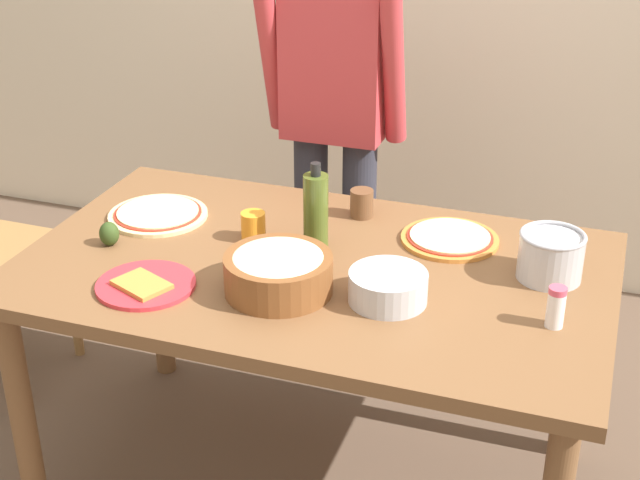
{
  "coord_description": "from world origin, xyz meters",
  "views": [
    {
      "loc": [
        0.74,
        -2.08,
        1.93
      ],
      "look_at": [
        0.0,
        0.05,
        0.81
      ],
      "focal_mm": 51.58,
      "sensor_mm": 36.0,
      "label": 1
    }
  ],
  "objects": [
    {
      "name": "dining_table",
      "position": [
        0.0,
        0.0,
        0.67
      ],
      "size": [
        1.6,
        0.96,
        0.76
      ],
      "color": "brown",
      "rests_on": "ground"
    },
    {
      "name": "person_cook",
      "position": [
        -0.19,
        0.76,
        0.94
      ],
      "size": [
        0.49,
        0.25,
        1.62
      ],
      "color": "#2D2D38",
      "rests_on": "ground"
    },
    {
      "name": "steel_pot",
      "position": [
        0.61,
        0.13,
        0.83
      ],
      "size": [
        0.17,
        0.17,
        0.13
      ],
      "color": "#B7B7BC",
      "rests_on": "dining_table"
    },
    {
      "name": "cup_small_brown",
      "position": [
        0.03,
        0.34,
        0.8
      ],
      "size": [
        0.07,
        0.07,
        0.08
      ],
      "primitive_type": "cylinder",
      "color": "brown",
      "rests_on": "dining_table"
    },
    {
      "name": "pizza_cooked_on_tray",
      "position": [
        0.32,
        0.26,
        0.77
      ],
      "size": [
        0.28,
        0.28,
        0.02
      ],
      "color": "#C67A33",
      "rests_on": "dining_table"
    },
    {
      "name": "plate_with_slice",
      "position": [
        -0.37,
        -0.27,
        0.77
      ],
      "size": [
        0.26,
        0.26,
        0.02
      ],
      "color": "red",
      "rests_on": "dining_table"
    },
    {
      "name": "popcorn_bowl",
      "position": [
        -0.04,
        -0.17,
        0.82
      ],
      "size": [
        0.28,
        0.28,
        0.11
      ],
      "color": "brown",
      "rests_on": "dining_table"
    },
    {
      "name": "mixing_bowl_steel",
      "position": [
        0.24,
        -0.13,
        0.8
      ],
      "size": [
        0.2,
        0.2,
        0.08
      ],
      "color": "#B7B7BC",
      "rests_on": "dining_table"
    },
    {
      "name": "pizza_raw_on_board",
      "position": [
        -0.55,
        0.13,
        0.77
      ],
      "size": [
        0.3,
        0.3,
        0.02
      ],
      "color": "beige",
      "rests_on": "dining_table"
    },
    {
      "name": "olive_oil_bottle",
      "position": [
        -0.03,
        0.09,
        0.87
      ],
      "size": [
        0.07,
        0.07,
        0.26
      ],
      "color": "#47561E",
      "rests_on": "dining_table"
    },
    {
      "name": "cup_orange",
      "position": [
        -0.21,
        0.08,
        0.8
      ],
      "size": [
        0.07,
        0.07,
        0.08
      ],
      "primitive_type": "cylinder",
      "color": "orange",
      "rests_on": "dining_table"
    },
    {
      "name": "avocado",
      "position": [
        -0.59,
        -0.08,
        0.8
      ],
      "size": [
        0.06,
        0.06,
        0.07
      ],
      "primitive_type": "ellipsoid",
      "color": "#2D4219",
      "rests_on": "dining_table"
    },
    {
      "name": "salt_shaker",
      "position": [
        0.65,
        -0.11,
        0.81
      ],
      "size": [
        0.04,
        0.04,
        0.11
      ],
      "color": "white",
      "rests_on": "dining_table"
    }
  ]
}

